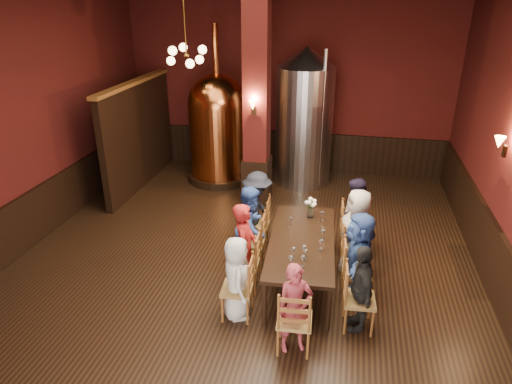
% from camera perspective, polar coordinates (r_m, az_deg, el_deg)
% --- Properties ---
extents(room, '(10.00, 10.02, 4.50)m').
position_cam_1_polar(room, '(6.81, -2.24, 6.23)').
color(room, black).
rests_on(room, ground).
extents(wainscot_right, '(0.08, 9.90, 1.00)m').
position_cam_1_polar(wainscot_right, '(7.73, 28.21, -8.86)').
color(wainscot_right, black).
rests_on(wainscot_right, ground).
extents(wainscot_back, '(7.90, 0.08, 1.00)m').
position_cam_1_polar(wainscot_back, '(11.99, 3.63, 5.25)').
color(wainscot_back, black).
rests_on(wainscot_back, ground).
extents(wainscot_left, '(0.08, 9.90, 1.00)m').
position_cam_1_polar(wainscot_left, '(9.22, -26.73, -3.31)').
color(wainscot_left, black).
rests_on(wainscot_left, ground).
extents(column, '(0.58, 0.58, 4.50)m').
position_cam_1_polar(column, '(9.52, 0.11, 11.33)').
color(column, '#420F0E').
rests_on(column, ground).
extents(partition, '(0.22, 3.50, 2.40)m').
position_cam_1_polar(partition, '(11.08, -14.41, 6.78)').
color(partition, black).
rests_on(partition, ground).
extents(pendant_cluster, '(0.90, 0.90, 1.70)m').
position_cam_1_polar(pendant_cluster, '(9.88, -8.69, 16.54)').
color(pendant_cluster, '#A57226').
rests_on(pendant_cluster, room).
extents(sconce_wall, '(0.20, 0.20, 0.36)m').
position_cam_1_polar(sconce_wall, '(7.75, 28.76, 5.07)').
color(sconce_wall, black).
rests_on(sconce_wall, room).
extents(sconce_column, '(0.20, 0.20, 0.36)m').
position_cam_1_polar(sconce_column, '(9.24, -0.28, 10.64)').
color(sconce_column, black).
rests_on(sconce_column, column).
extents(dining_table, '(1.15, 2.46, 0.75)m').
position_cam_1_polar(dining_table, '(7.22, 5.73, -6.40)').
color(dining_table, black).
rests_on(dining_table, ground).
extents(chair_0, '(0.49, 0.49, 0.92)m').
position_cam_1_polar(chair_0, '(6.59, -2.39, -11.94)').
color(chair_0, brown).
rests_on(chair_0, ground).
extents(person_0, '(0.58, 0.71, 1.26)m').
position_cam_1_polar(person_0, '(6.49, -2.42, -10.72)').
color(person_0, silver).
rests_on(person_0, ground).
extents(chair_1, '(0.49, 0.49, 0.92)m').
position_cam_1_polar(chair_1, '(7.13, -1.40, -8.83)').
color(chair_1, brown).
rests_on(chair_1, ground).
extents(person_1, '(0.37, 0.55, 1.46)m').
position_cam_1_polar(person_1, '(6.99, -1.42, -6.97)').
color(person_1, maroon).
rests_on(person_1, ground).
extents(chair_2, '(0.49, 0.49, 0.92)m').
position_cam_1_polar(chair_2, '(7.69, -0.57, -6.21)').
color(chair_2, brown).
rests_on(chair_2, ground).
extents(person_2, '(0.44, 0.75, 1.46)m').
position_cam_1_polar(person_2, '(7.56, -0.58, -4.45)').
color(person_2, '#2C4A95').
rests_on(person_2, ground).
extents(chair_3, '(0.49, 0.49, 0.92)m').
position_cam_1_polar(chair_3, '(8.27, 0.14, -3.91)').
color(chair_3, brown).
rests_on(chair_3, ground).
extents(person_3, '(0.55, 0.94, 1.44)m').
position_cam_1_polar(person_3, '(8.15, 0.14, -2.28)').
color(person_3, black).
rests_on(person_3, ground).
extents(chair_4, '(0.49, 0.49, 0.92)m').
position_cam_1_polar(chair_4, '(6.54, 12.81, -12.92)').
color(chair_4, brown).
rests_on(chair_4, ground).
extents(person_4, '(0.48, 0.81, 1.29)m').
position_cam_1_polar(person_4, '(6.43, 12.96, -11.60)').
color(person_4, black).
rests_on(person_4, ground).
extents(chair_5, '(0.49, 0.49, 0.92)m').
position_cam_1_polar(chair_5, '(7.09, 12.48, -9.70)').
color(chair_5, brown).
rests_on(chair_5, ground).
extents(person_5, '(0.56, 1.37, 1.44)m').
position_cam_1_polar(person_5, '(6.95, 12.67, -7.93)').
color(person_5, '#34549E').
rests_on(person_5, ground).
extents(chair_6, '(0.49, 0.49, 0.92)m').
position_cam_1_polar(chair_6, '(7.65, 12.21, -6.99)').
color(chair_6, brown).
rests_on(chair_6, ground).
extents(person_6, '(0.67, 0.84, 1.50)m').
position_cam_1_polar(person_6, '(7.50, 12.40, -5.08)').
color(person_6, '#B9B1A3').
rests_on(person_6, ground).
extents(chair_7, '(0.49, 0.49, 0.92)m').
position_cam_1_polar(chair_7, '(8.23, 11.98, -4.62)').
color(chair_7, brown).
rests_on(chair_7, ground).
extents(person_7, '(0.49, 0.75, 1.41)m').
position_cam_1_polar(person_7, '(8.12, 12.12, -3.09)').
color(person_7, black).
rests_on(person_7, ground).
extents(chair_8, '(0.49, 0.49, 0.92)m').
position_cam_1_polar(chair_8, '(6.07, 4.83, -15.59)').
color(chair_8, brown).
rests_on(chair_8, ground).
extents(person_8, '(0.54, 0.46, 1.26)m').
position_cam_1_polar(person_8, '(5.97, 4.88, -14.34)').
color(person_8, '#9A333E').
rests_on(person_8, ground).
extents(copper_kettle, '(1.81, 1.81, 3.68)m').
position_cam_1_polar(copper_kettle, '(11.02, -4.74, 8.12)').
color(copper_kettle, black).
rests_on(copper_kettle, ground).
extents(steel_vessel, '(1.75, 1.75, 3.20)m').
position_cam_1_polar(steel_vessel, '(10.81, 6.06, 9.20)').
color(steel_vessel, '#B2B2B7').
rests_on(steel_vessel, ground).
extents(rose_vase, '(0.21, 0.21, 0.36)m').
position_cam_1_polar(rose_vase, '(7.79, 6.87, -1.61)').
color(rose_vase, white).
rests_on(rose_vase, dining_table).
extents(wine_glass_0, '(0.07, 0.07, 0.17)m').
position_cam_1_polar(wine_glass_0, '(6.74, 6.00, -7.34)').
color(wine_glass_0, white).
rests_on(wine_glass_0, dining_table).
extents(wine_glass_1, '(0.07, 0.07, 0.17)m').
position_cam_1_polar(wine_glass_1, '(7.51, 4.36, -3.81)').
color(wine_glass_1, white).
rests_on(wine_glass_1, dining_table).
extents(wine_glass_2, '(0.07, 0.07, 0.17)m').
position_cam_1_polar(wine_glass_2, '(6.68, 4.71, -7.61)').
color(wine_glass_2, white).
rests_on(wine_glass_2, dining_table).
extents(wine_glass_3, '(0.07, 0.07, 0.17)m').
position_cam_1_polar(wine_glass_3, '(6.91, 8.07, -6.60)').
color(wine_glass_3, white).
rests_on(wine_glass_3, dining_table).
extents(wine_glass_4, '(0.07, 0.07, 0.17)m').
position_cam_1_polar(wine_glass_4, '(6.64, 6.16, -7.84)').
color(wine_glass_4, white).
rests_on(wine_glass_4, dining_table).
extents(wine_glass_5, '(0.07, 0.07, 0.17)m').
position_cam_1_polar(wine_glass_5, '(7.75, 8.30, -3.06)').
color(wine_glass_5, white).
rests_on(wine_glass_5, dining_table).
extents(wine_glass_6, '(0.07, 0.07, 0.17)m').
position_cam_1_polar(wine_glass_6, '(6.50, 5.86, -8.63)').
color(wine_glass_6, white).
rests_on(wine_glass_6, dining_table).
extents(wine_glass_7, '(0.07, 0.07, 0.17)m').
position_cam_1_polar(wine_glass_7, '(6.47, 4.37, -8.70)').
color(wine_glass_7, white).
rests_on(wine_glass_7, dining_table).
extents(wine_glass_8, '(0.07, 0.07, 0.17)m').
position_cam_1_polar(wine_glass_8, '(7.20, 8.37, -5.31)').
color(wine_glass_8, white).
rests_on(wine_glass_8, dining_table).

